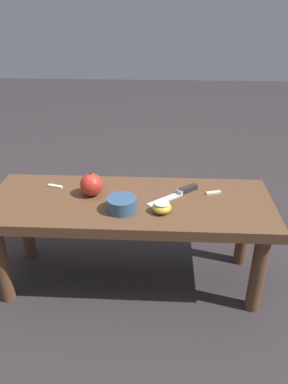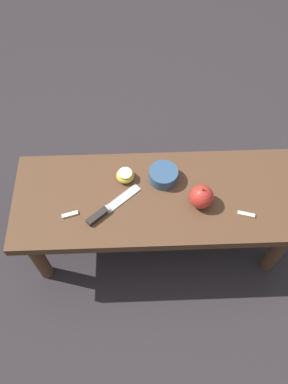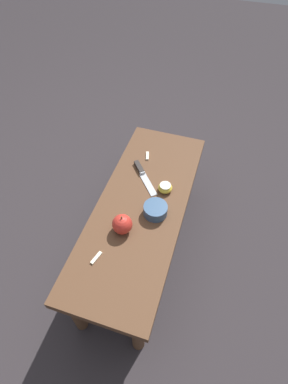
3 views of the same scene
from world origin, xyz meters
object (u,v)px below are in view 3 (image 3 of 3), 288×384
wooden_bench (141,213)px  bowl (155,210)px  knife (142,173)px  apple_cut (165,188)px  apple_whole (122,224)px

wooden_bench → bowl: 0.11m
knife → apple_cut: size_ratio=2.91×
wooden_bench → knife: knife is taller
wooden_bench → knife: (-0.19, -0.06, 0.06)m
apple_whole → apple_cut: bearing=156.7°
wooden_bench → bowl: (0.02, 0.07, 0.08)m
knife → bowl: (0.21, 0.13, 0.02)m
wooden_bench → apple_whole: size_ratio=10.96×
wooden_bench → bowl: size_ratio=9.98×
apple_whole → bowl: apple_whole is taller
apple_cut → bowl: bowl is taller
knife → apple_whole: (0.34, 0.02, 0.04)m
bowl → knife: bearing=-148.2°
apple_cut → knife: bearing=-117.1°
knife → apple_whole: 0.34m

